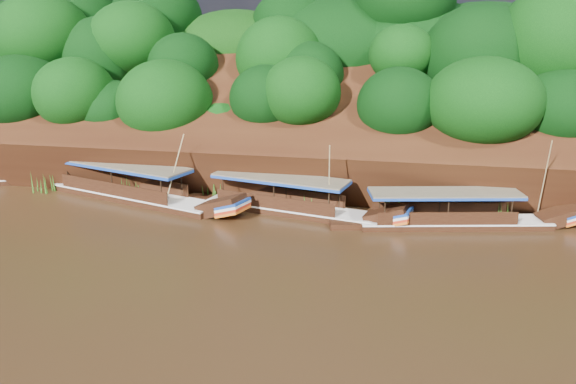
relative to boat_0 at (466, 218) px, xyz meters
name	(u,v)px	position (x,y,z in m)	size (l,w,h in m)	color
ground	(264,260)	(-10.99, -7.44, -0.51)	(160.00, 160.00, 0.00)	black
riverbank	(324,141)	(-11.00, 15.29, 1.38)	(120.00, 30.06, 19.40)	black
boat_0	(466,218)	(0.00, 0.00, 0.00)	(13.88, 4.66, 6.13)	black
boat_1	(300,206)	(-10.46, 0.25, 0.03)	(13.84, 4.88, 5.51)	black
boat_2	(142,194)	(-21.85, 0.75, 0.07)	(16.12, 6.88, 5.62)	black
reeds	(258,192)	(-13.70, 1.95, 0.31)	(49.05, 2.42, 1.81)	#2F6719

